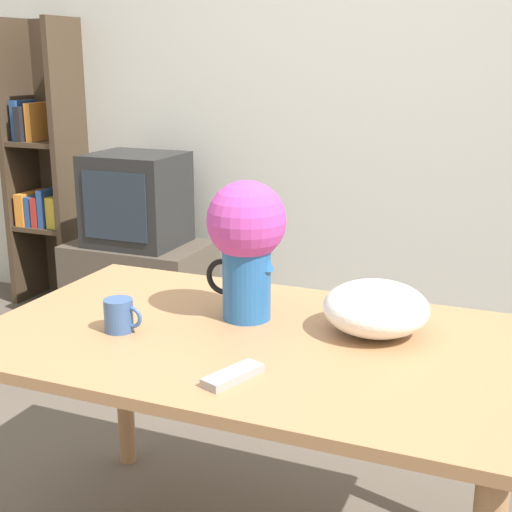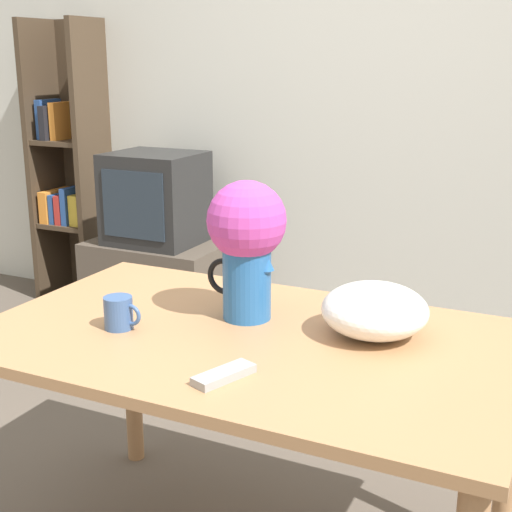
{
  "view_description": "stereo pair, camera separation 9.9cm",
  "coord_description": "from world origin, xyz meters",
  "px_view_note": "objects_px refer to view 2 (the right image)",
  "views": [
    {
      "loc": [
        0.93,
        -1.63,
        1.44
      ],
      "look_at": [
        0.21,
        0.1,
        0.92
      ],
      "focal_mm": 50.0,
      "sensor_mm": 36.0,
      "label": 1
    },
    {
      "loc": [
        1.02,
        -1.59,
        1.44
      ],
      "look_at": [
        0.21,
        0.1,
        0.92
      ],
      "focal_mm": 50.0,
      "sensor_mm": 36.0,
      "label": 2
    }
  ],
  "objects_px": {
    "white_bowl": "(375,310)",
    "tv_set": "(156,198)",
    "coffee_mug": "(119,313)",
    "flower_vase": "(247,237)"
  },
  "relations": [
    {
      "from": "white_bowl",
      "to": "tv_set",
      "type": "relative_size",
      "value": 0.58
    },
    {
      "from": "coffee_mug",
      "to": "tv_set",
      "type": "height_order",
      "value": "tv_set"
    },
    {
      "from": "tv_set",
      "to": "flower_vase",
      "type": "bearing_deg",
      "value": -48.93
    },
    {
      "from": "coffee_mug",
      "to": "tv_set",
      "type": "bearing_deg",
      "value": 120.46
    },
    {
      "from": "tv_set",
      "to": "white_bowl",
      "type": "bearing_deg",
      "value": -41.14
    },
    {
      "from": "flower_vase",
      "to": "coffee_mug",
      "type": "bearing_deg",
      "value": -140.98
    },
    {
      "from": "flower_vase",
      "to": "white_bowl",
      "type": "distance_m",
      "value": 0.4
    },
    {
      "from": "flower_vase",
      "to": "coffee_mug",
      "type": "relative_size",
      "value": 3.54
    },
    {
      "from": "flower_vase",
      "to": "tv_set",
      "type": "bearing_deg",
      "value": 131.07
    },
    {
      "from": "coffee_mug",
      "to": "white_bowl",
      "type": "xyz_separation_m",
      "value": [
        0.63,
        0.25,
        0.03
      ]
    }
  ]
}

